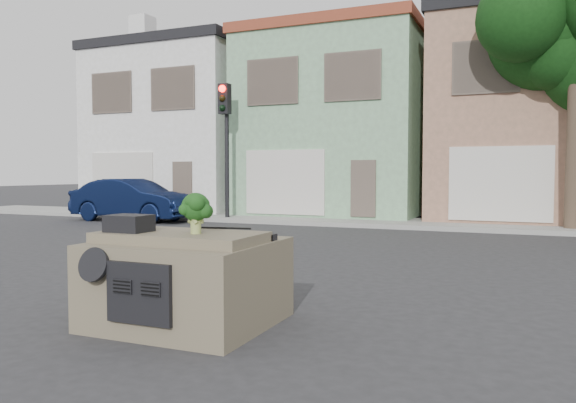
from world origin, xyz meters
The scene contains 12 objects.
ground_plane centered at (0.00, 0.00, 0.00)m, with size 120.00×120.00×0.00m, color #303033.
sidewalk centered at (0.00, 10.50, 0.07)m, with size 40.00×3.00×0.15m, color gray.
townhouse_white centered at (-11.00, 14.50, 3.77)m, with size 7.20×8.20×7.55m, color white.
townhouse_mint centered at (-3.50, 14.50, 3.77)m, with size 7.20×8.20×7.55m, color #81B085.
townhouse_tan centered at (4.00, 14.50, 3.77)m, with size 7.20×8.20×7.55m, color #A0735B.
navy_sedan centered at (-9.78, 8.29, 0.00)m, with size 1.67×4.78×1.57m, color #0A1434.
traffic_signal centered at (-6.50, 9.50, 2.55)m, with size 0.40×0.40×5.10m, color black.
tree_near centered at (5.00, 9.80, 4.25)m, with size 4.40×4.00×8.50m, color #10340E.
car_dashboard centered at (0.00, -3.00, 0.56)m, with size 2.00×1.80×1.12m, color #6A604A.
instrument_hump centered at (-0.58, -3.35, 1.22)m, with size 0.48×0.38×0.20m, color black.
wiper_arm centered at (0.28, -2.62, 1.13)m, with size 0.70×0.03×0.02m, color black.
broccoli centered at (0.26, -3.22, 1.36)m, with size 0.39×0.39×0.48m, color #153B12.
Camera 1 is at (3.72, -8.67, 1.82)m, focal length 35.00 mm.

